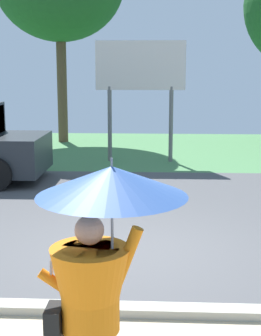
# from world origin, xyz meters

# --- Properties ---
(ground_plane) EXTENTS (40.00, 22.00, 0.20)m
(ground_plane) POSITION_xyz_m (0.00, 2.95, -0.05)
(ground_plane) COLOR #4C4C4F
(monk_pedestrian) EXTENTS (1.13, 1.11, 2.13)m
(monk_pedestrian) POSITION_xyz_m (-0.06, -3.82, 1.15)
(monk_pedestrian) COLOR orange
(monk_pedestrian) RESTS_ON ground_plane
(roadside_billboard) EXTENTS (2.60, 0.12, 3.50)m
(roadside_billboard) POSITION_xyz_m (-0.11, 7.62, 2.55)
(roadside_billboard) COLOR slate
(roadside_billboard) RESTS_ON ground_plane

